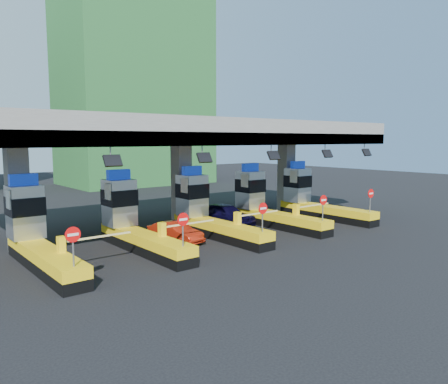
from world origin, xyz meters
TOP-DOWN VIEW (x-y plane):
  - ground at (0.00, 0.00)m, footprint 120.00×120.00m
  - toll_canopy at (0.00, 2.87)m, footprint 28.00×12.09m
  - toll_lane_far_left at (-10.00, 0.28)m, footprint 4.43×8.00m
  - toll_lane_left at (-5.00, 0.28)m, footprint 4.43×8.00m
  - toll_lane_center at (0.00, 0.28)m, footprint 4.43×8.00m
  - toll_lane_right at (5.00, 0.28)m, footprint 4.43×8.00m
  - toll_lane_far_right at (10.00, 0.28)m, footprint 4.43×8.00m
  - bg_building_scaffold at (12.00, 32.00)m, footprint 18.00×12.00m
  - van at (2.80, 1.89)m, footprint 2.59×4.68m
  - red_car at (-2.58, -0.21)m, footprint 1.88×3.73m

SIDE VIEW (x-z plane):
  - ground at x=0.00m, z-range 0.00..0.00m
  - red_car at x=-2.58m, z-range 0.00..1.17m
  - van at x=2.80m, z-range 0.00..1.51m
  - toll_lane_far_left at x=-10.00m, z-range -0.68..3.47m
  - toll_lane_left at x=-5.00m, z-range -0.68..3.47m
  - toll_lane_center at x=0.00m, z-range -0.68..3.47m
  - toll_lane_right at x=5.00m, z-range -0.68..3.47m
  - toll_lane_far_right at x=10.00m, z-range -0.68..3.47m
  - toll_canopy at x=0.00m, z-range 2.63..9.63m
  - bg_building_scaffold at x=12.00m, z-range 0.00..28.00m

